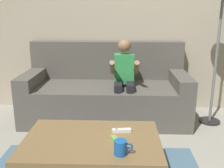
# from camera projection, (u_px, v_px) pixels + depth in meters

# --- Properties ---
(wall_back) EXTENTS (4.81, 0.05, 2.50)m
(wall_back) POSITION_uv_depth(u_px,v_px,m) (124.00, 12.00, 3.22)
(wall_back) COLOR #B2A38E
(wall_back) RESTS_ON ground
(couch) EXTENTS (1.90, 0.80, 0.90)m
(couch) POSITION_uv_depth(u_px,v_px,m) (106.00, 93.00, 3.11)
(couch) COLOR #56514C
(couch) RESTS_ON ground
(person_seated_on_couch) EXTENTS (0.31, 0.38, 0.96)m
(person_seated_on_couch) POSITION_uv_depth(u_px,v_px,m) (124.00, 77.00, 2.86)
(person_seated_on_couch) COLOR black
(person_seated_on_couch) RESTS_ON ground
(coffee_table) EXTENTS (0.96, 0.63, 0.40)m
(coffee_table) POSITION_uv_depth(u_px,v_px,m) (92.00, 143.00, 1.81)
(coffee_table) COLOR brown
(coffee_table) RESTS_ON ground
(game_remote_lime_near_edge) EXTENTS (0.09, 0.14, 0.03)m
(game_remote_lime_near_edge) POSITION_uv_depth(u_px,v_px,m) (116.00, 141.00, 1.74)
(game_remote_lime_near_edge) COLOR #72C638
(game_remote_lime_near_edge) RESTS_ON coffee_table
(game_remote_white_center) EXTENTS (0.14, 0.05, 0.03)m
(game_remote_white_center) POSITION_uv_depth(u_px,v_px,m) (122.00, 130.00, 1.90)
(game_remote_white_center) COLOR white
(game_remote_white_center) RESTS_ON coffee_table
(coffee_mug) EXTENTS (0.12, 0.08, 0.09)m
(coffee_mug) POSITION_uv_depth(u_px,v_px,m) (121.00, 148.00, 1.59)
(coffee_mug) COLOR #1959B2
(coffee_mug) RESTS_ON coffee_table
(floor_lamp) EXTENTS (0.32, 0.32, 1.58)m
(floor_lamp) POSITION_uv_depth(u_px,v_px,m) (223.00, 0.00, 2.67)
(floor_lamp) COLOR black
(floor_lamp) RESTS_ON ground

